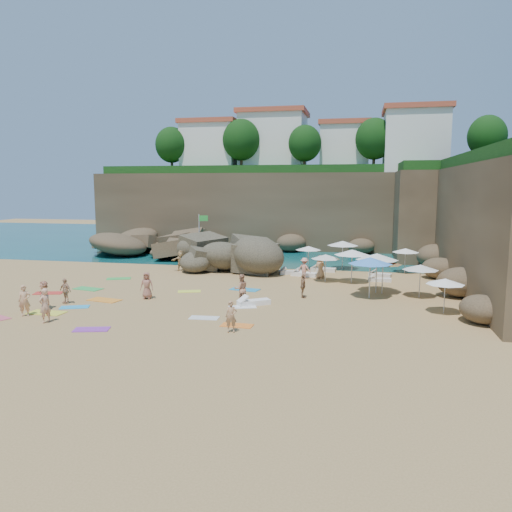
% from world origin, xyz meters
% --- Properties ---
extents(ground, '(120.00, 120.00, 0.00)m').
position_xyz_m(ground, '(0.00, 0.00, 0.00)').
color(ground, tan).
rests_on(ground, ground).
extents(seawater, '(120.00, 120.00, 0.00)m').
position_xyz_m(seawater, '(0.00, 30.00, 0.00)').
color(seawater, '#0C4751').
rests_on(seawater, ground).
extents(cliff_back, '(44.00, 8.00, 8.00)m').
position_xyz_m(cliff_back, '(2.00, 25.00, 4.00)').
color(cliff_back, brown).
rests_on(cliff_back, ground).
extents(cliff_right, '(8.00, 30.00, 8.00)m').
position_xyz_m(cliff_right, '(19.00, 8.00, 4.00)').
color(cliff_right, brown).
rests_on(cliff_right, ground).
extents(cliff_corner, '(10.00, 12.00, 8.00)m').
position_xyz_m(cliff_corner, '(17.00, 20.00, 4.00)').
color(cliff_corner, brown).
rests_on(cliff_corner, ground).
extents(rock_promontory, '(12.00, 7.00, 2.00)m').
position_xyz_m(rock_promontory, '(-11.00, 16.00, 0.00)').
color(rock_promontory, brown).
rests_on(rock_promontory, ground).
extents(clifftop_buildings, '(28.48, 9.48, 7.00)m').
position_xyz_m(clifftop_buildings, '(2.96, 25.79, 11.24)').
color(clifftop_buildings, white).
rests_on(clifftop_buildings, cliff_back).
extents(clifftop_trees, '(35.60, 23.82, 4.40)m').
position_xyz_m(clifftop_trees, '(4.78, 19.52, 11.26)').
color(clifftop_trees, '#11380F').
rests_on(clifftop_trees, ground).
extents(marina_masts, '(3.10, 0.10, 6.00)m').
position_xyz_m(marina_masts, '(-16.50, 30.00, 3.00)').
color(marina_masts, white).
rests_on(marina_masts, ground).
extents(rock_outcrop, '(9.10, 7.99, 3.03)m').
position_xyz_m(rock_outcrop, '(-1.87, 8.16, 0.00)').
color(rock_outcrop, '#665F46').
rests_on(rock_outcrop, ground).
extents(flag_pole, '(0.82, 0.24, 4.25)m').
position_xyz_m(flag_pole, '(-4.74, 11.74, 2.71)').
color(flag_pole, silver).
rests_on(flag_pole, ground).
extents(parasol_0, '(2.47, 2.47, 2.33)m').
position_xyz_m(parasol_0, '(7.52, 10.54, 2.14)').
color(parasol_0, silver).
rests_on(parasol_0, ground).
extents(parasol_1, '(2.06, 2.06, 1.95)m').
position_xyz_m(parasol_1, '(6.53, 5.15, 1.79)').
color(parasol_1, silver).
rests_on(parasol_1, ground).
extents(parasol_2, '(2.03, 2.03, 1.92)m').
position_xyz_m(parasol_2, '(4.84, 9.89, 1.76)').
color(parasol_2, silver).
rests_on(parasol_2, ground).
extents(parasol_3, '(2.03, 2.03, 1.92)m').
position_xyz_m(parasol_3, '(12.31, 9.99, 1.76)').
color(parasol_3, silver).
rests_on(parasol_3, ground).
extents(parasol_5, '(2.48, 2.48, 2.34)m').
position_xyz_m(parasol_5, '(8.34, 5.10, 2.15)').
color(parasol_5, silver).
rests_on(parasol_5, ground).
extents(parasol_6, '(2.34, 2.34, 2.21)m').
position_xyz_m(parasol_6, '(10.28, 2.01, 2.03)').
color(parasol_6, silver).
rests_on(parasol_6, ground).
extents(parasol_7, '(2.64, 2.64, 2.50)m').
position_xyz_m(parasol_7, '(9.91, 2.20, 2.29)').
color(parasol_7, silver).
rests_on(parasol_7, ground).
extents(parasol_8, '(2.13, 2.13, 2.01)m').
position_xyz_m(parasol_8, '(12.44, 1.33, 1.85)').
color(parasol_8, silver).
rests_on(parasol_8, ground).
extents(parasol_10, '(2.62, 2.62, 2.48)m').
position_xyz_m(parasol_10, '(9.48, 0.59, 2.27)').
color(parasol_10, silver).
rests_on(parasol_10, ground).
extents(parasol_11, '(1.99, 1.99, 1.88)m').
position_xyz_m(parasol_11, '(13.28, -2.41, 1.72)').
color(parasol_11, silver).
rests_on(parasol_11, ground).
extents(lounger_0, '(1.82, 1.19, 0.27)m').
position_xyz_m(lounger_0, '(3.72, 7.72, 0.13)').
color(lounger_0, silver).
rests_on(lounger_0, ground).
extents(lounger_1, '(1.72, 1.05, 0.25)m').
position_xyz_m(lounger_1, '(10.40, 8.03, 0.13)').
color(lounger_1, silver).
rests_on(lounger_1, ground).
extents(lounger_2, '(2.01, 0.86, 0.30)m').
position_xyz_m(lounger_2, '(6.09, 9.34, 0.15)').
color(lounger_2, silver).
rests_on(lounger_2, ground).
extents(lounger_3, '(2.02, 1.03, 0.30)m').
position_xyz_m(lounger_3, '(4.84, 7.02, 0.15)').
color(lounger_3, white).
rests_on(lounger_3, ground).
extents(lounger_4, '(1.60, 0.58, 0.25)m').
position_xyz_m(lounger_4, '(10.28, 6.02, 0.12)').
color(lounger_4, silver).
rests_on(lounger_4, ground).
extents(lounger_5, '(1.89, 1.56, 0.29)m').
position_xyz_m(lounger_5, '(3.04, -2.60, 0.15)').
color(lounger_5, white).
rests_on(lounger_5, ground).
extents(towel_0, '(1.73, 1.30, 0.03)m').
position_xyz_m(towel_0, '(-6.61, -5.18, 0.01)').
color(towel_0, '#29A0DC').
rests_on(towel_0, ground).
extents(towel_2, '(2.09, 1.34, 0.03)m').
position_xyz_m(towel_2, '(-5.84, -3.26, 0.02)').
color(towel_2, orange).
rests_on(towel_2, ground).
extents(towel_3, '(2.04, 1.32, 0.03)m').
position_xyz_m(towel_3, '(-8.50, -0.53, 0.02)').
color(towel_3, green).
rests_on(towel_3, ground).
extents(towel_4, '(1.97, 1.04, 0.03)m').
position_xyz_m(towel_4, '(-7.37, -6.61, 0.02)').
color(towel_4, yellow).
rests_on(towel_4, ground).
extents(towel_5, '(1.54, 0.84, 0.03)m').
position_xyz_m(towel_5, '(1.14, -5.89, 0.01)').
color(towel_5, silver).
rests_on(towel_5, ground).
extents(towel_6, '(1.79, 1.21, 0.03)m').
position_xyz_m(towel_6, '(-3.42, -8.94, 0.01)').
color(towel_6, purple).
rests_on(towel_6, ground).
extents(towel_7, '(1.90, 1.30, 0.03)m').
position_xyz_m(towel_7, '(-10.25, -2.20, 0.02)').
color(towel_7, red).
rests_on(towel_7, ground).
extents(towel_8, '(2.03, 1.30, 0.03)m').
position_xyz_m(towel_8, '(1.60, 1.37, 0.02)').
color(towel_8, '#238DBE').
rests_on(towel_8, ground).
extents(towel_10, '(1.58, 0.84, 0.03)m').
position_xyz_m(towel_10, '(3.12, -6.88, 0.01)').
color(towel_10, orange).
rests_on(towel_10, ground).
extents(towel_11, '(1.88, 1.40, 0.03)m').
position_xyz_m(towel_11, '(-8.23, 3.21, 0.01)').
color(towel_11, green).
rests_on(towel_11, ground).
extents(towel_12, '(1.60, 1.14, 0.03)m').
position_xyz_m(towel_12, '(-1.75, 0.10, 0.01)').
color(towel_12, '#E3F440').
rests_on(towel_12, ground).
extents(towel_13, '(1.69, 1.22, 0.03)m').
position_xyz_m(towel_13, '(2.53, -3.24, 0.01)').
color(towel_13, white).
rests_on(towel_13, ground).
extents(person_stand_0, '(0.71, 0.64, 1.64)m').
position_xyz_m(person_stand_0, '(-8.07, -7.40, 0.82)').
color(person_stand_0, tan).
rests_on(person_stand_0, ground).
extents(person_stand_1, '(1.04, 0.96, 1.71)m').
position_xyz_m(person_stand_1, '(2.25, -2.37, 0.85)').
color(person_stand_1, tan).
rests_on(person_stand_1, ground).
extents(person_stand_2, '(1.08, 0.81, 1.55)m').
position_xyz_m(person_stand_2, '(4.97, 5.95, 0.77)').
color(person_stand_2, '#E89883').
rests_on(person_stand_2, ground).
extents(person_stand_3, '(0.40, 0.87, 1.45)m').
position_xyz_m(person_stand_3, '(5.56, -0.19, 0.72)').
color(person_stand_3, '#946B4A').
rests_on(person_stand_3, ground).
extents(person_stand_4, '(0.95, 0.77, 1.71)m').
position_xyz_m(person_stand_4, '(6.08, 6.36, 0.85)').
color(person_stand_4, tan).
rests_on(person_stand_4, ground).
extents(person_stand_5, '(1.55, 1.01, 1.62)m').
position_xyz_m(person_stand_5, '(-5.03, 7.45, 0.81)').
color(person_stand_5, tan).
rests_on(person_stand_5, ground).
extents(person_stand_6, '(0.60, 0.73, 1.73)m').
position_xyz_m(person_stand_6, '(-6.28, -8.27, 0.86)').
color(person_stand_6, '#E0A47F').
rests_on(person_stand_6, ground).
extents(person_lie_1, '(1.23, 1.62, 0.35)m').
position_xyz_m(person_lie_1, '(-7.61, -4.46, 0.17)').
color(person_lie_1, tan).
rests_on(person_lie_1, ground).
extents(person_lie_2, '(1.02, 1.68, 0.42)m').
position_xyz_m(person_lie_2, '(-3.53, -2.38, 0.21)').
color(person_lie_2, '#9A604D').
rests_on(person_lie_2, ground).
extents(person_lie_3, '(2.08, 2.05, 0.41)m').
position_xyz_m(person_lie_3, '(-7.99, -5.85, 0.20)').
color(person_lie_3, tan).
rests_on(person_lie_3, ground).
extents(person_lie_4, '(0.82, 1.52, 0.35)m').
position_xyz_m(person_lie_4, '(3.12, -8.01, 0.17)').
color(person_lie_4, tan).
rests_on(person_lie_4, ground).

